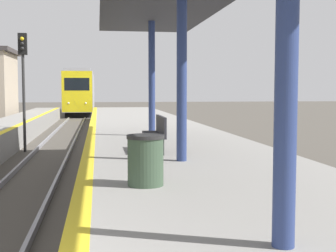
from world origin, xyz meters
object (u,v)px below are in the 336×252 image
Objects in this scene: train at (81,92)px; trash_bin at (146,160)px; bench at (156,133)px; signal_far at (23,70)px.

train is 46.42m from trash_bin.
train is 24.30× the size of trash_bin.
trash_bin is at bearing -99.50° from bench.
train is at bearing 93.30° from trash_bin.
signal_far is at bearing -92.05° from train.
train is at bearing 87.95° from signal_far.
bench is at bearing -85.45° from train.
train is 42.35m from bench.
signal_far is 10.02m from bench.
trash_bin is (2.67, -46.33, -0.90)m from train.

